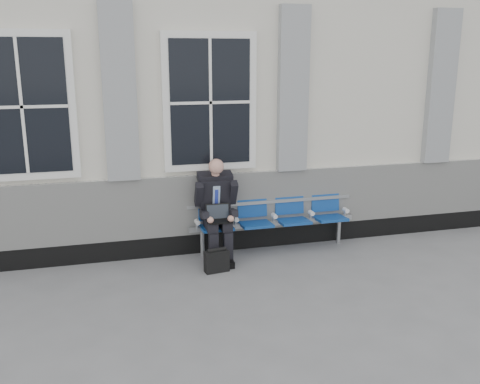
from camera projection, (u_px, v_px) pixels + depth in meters
name	position (u px, v px, depth m)	size (l,w,h in m)	color
ground	(209.00, 293.00, 6.70)	(70.00, 70.00, 0.00)	slate
station_building	(166.00, 95.00, 9.39)	(14.40, 4.40, 4.49)	silver
bench	(273.00, 214.00, 8.12)	(2.60, 0.47, 0.91)	#9EA0A3
businessman	(217.00, 206.00, 7.70)	(0.61, 0.82, 1.48)	black
briefcase	(217.00, 261.00, 7.34)	(0.35, 0.19, 0.34)	black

